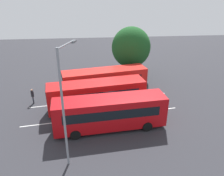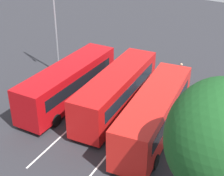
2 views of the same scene
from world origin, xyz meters
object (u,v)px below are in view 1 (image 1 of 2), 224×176
(bus_center_left, at_px, (96,95))
(street_lamp, at_px, (64,102))
(bus_center_right, at_px, (110,112))
(pedestrian, at_px, (32,95))
(depot_tree, at_px, (131,47))
(bus_far_left, at_px, (105,81))

(bus_center_left, xyz_separation_m, street_lamp, (2.33, 7.81, 3.34))
(street_lamp, bearing_deg, bus_center_right, -19.67)
(pedestrian, xyz_separation_m, street_lamp, (-4.74, 9.76, 3.97))
(pedestrian, xyz_separation_m, depot_tree, (-12.32, -7.12, 3.31))
(bus_center_left, xyz_separation_m, depot_tree, (-5.25, -9.07, 2.68))
(pedestrian, bearing_deg, street_lamp, -82.15)
(bus_far_left, bearing_deg, bus_center_right, 78.67)
(bus_center_right, distance_m, pedestrian, 9.94)
(bus_center_left, height_order, bus_center_right, same)
(bus_center_left, bearing_deg, street_lamp, 64.80)
(bus_center_left, relative_size, street_lamp, 1.18)
(street_lamp, xyz_separation_m, depot_tree, (-7.58, -16.89, -0.66))
(street_lamp, bearing_deg, bus_far_left, 3.35)
(bus_center_left, bearing_deg, depot_tree, -128.65)
(bus_center_right, xyz_separation_m, pedestrian, (8.12, -5.70, -0.63))
(street_lamp, bearing_deg, pedestrian, 45.93)
(depot_tree, bearing_deg, bus_center_left, 59.94)
(bus_center_right, height_order, street_lamp, street_lamp)
(street_lamp, bearing_deg, bus_center_left, 3.42)
(bus_far_left, relative_size, depot_tree, 1.44)
(bus_center_left, distance_m, street_lamp, 8.81)
(bus_far_left, distance_m, bus_center_right, 7.52)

